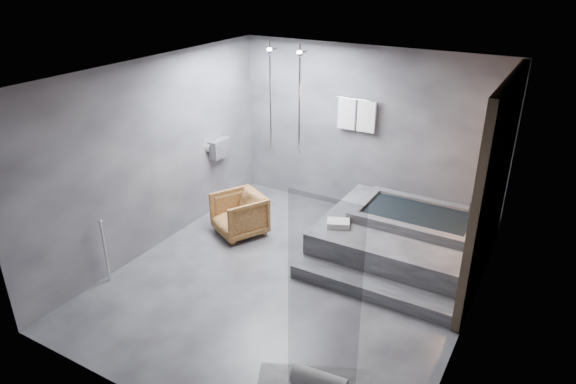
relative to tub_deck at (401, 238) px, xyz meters
The scene contains 6 objects.
room 2.02m from the tub_deck, 118.47° to the right, with size 5.00×5.04×2.82m.
tub_deck is the anchor object (origin of this frame).
tub_step 1.19m from the tub_deck, 90.00° to the right, with size 2.20×0.36×0.18m, color #323234.
driftwood_chair 2.51m from the tub_deck, 164.16° to the right, with size 0.71×0.73×0.67m, color #4B2C12.
rolled_towel 3.41m from the tub_deck, 84.20° to the right, with size 0.18×0.18×0.50m, color white.
deck_towel 0.99m from the tub_deck, 145.05° to the right, with size 0.32×0.23×0.08m, color silver.
Camera 1 is at (2.88, -5.08, 4.01)m, focal length 32.00 mm.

